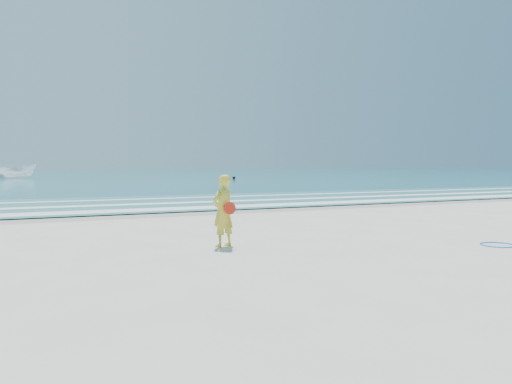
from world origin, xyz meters
name	(u,v)px	position (x,y,z in m)	size (l,w,h in m)	color
ground	(313,250)	(0.00, 0.00, 0.00)	(400.00, 400.00, 0.00)	silver
wet_sand	(182,213)	(0.00, 9.00, 0.00)	(400.00, 2.40, 0.00)	#B2A893
ocean	(44,174)	(0.00, 105.00, 0.02)	(400.00, 190.00, 0.04)	#19727F
shallow	(149,203)	(0.00, 14.00, 0.04)	(400.00, 10.00, 0.01)	#59B7AD
foam_near	(172,209)	(0.00, 10.30, 0.05)	(400.00, 1.40, 0.01)	white
foam_mid	(153,204)	(0.00, 13.20, 0.05)	(400.00, 0.90, 0.01)	white
foam_far	(137,199)	(0.00, 16.50, 0.05)	(400.00, 0.60, 0.01)	white
hoop	(498,245)	(4.00, -1.23, 0.01)	(0.73, 0.73, 0.03)	#0D8FF1
boat	(18,171)	(-5.20, 64.51, 0.99)	(1.86, 4.94, 1.91)	white
buoy	(234,178)	(18.79, 47.81, 0.24)	(0.39, 0.39, 0.39)	black
woman	(223,211)	(-1.49, 1.24, 0.78)	(0.67, 0.57, 1.56)	gold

